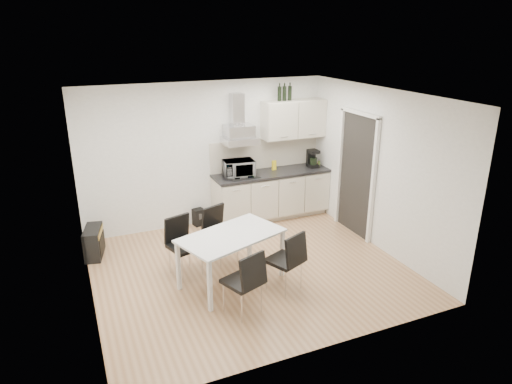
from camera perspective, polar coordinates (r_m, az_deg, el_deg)
ground at (r=7.01m, az=-0.78°, el=-9.62°), size 4.50×4.50×0.00m
wall_back at (r=8.27m, az=-6.17°, el=4.67°), size 4.50×0.10×2.60m
wall_front at (r=4.83m, az=8.38°, el=-6.77°), size 4.50×0.10×2.60m
wall_left at (r=6.04m, az=-20.99°, el=-2.36°), size 0.10×4.00×2.60m
wall_right at (r=7.58m, az=15.10°, el=2.68°), size 0.10×4.00×2.60m
ceiling at (r=6.16m, az=-0.89°, el=11.95°), size 4.50×4.50×0.00m
doorway at (r=8.04m, az=12.33°, el=2.02°), size 0.08×1.04×2.10m
kitchenette at (r=8.58m, az=2.04°, el=2.06°), size 2.22×0.64×2.52m
dining_table at (r=6.38m, az=-3.11°, el=-5.99°), size 1.61×1.24×0.75m
chair_far_left at (r=6.76m, az=-8.86°, el=-6.82°), size 0.57×0.61×0.88m
chair_far_right at (r=7.05m, az=-4.34°, el=-5.45°), size 0.59×0.62×0.88m
chair_near_left at (r=5.83m, az=-1.71°, el=-11.18°), size 0.59×0.62×0.88m
chair_near_right at (r=6.32m, az=3.55°, el=-8.60°), size 0.60×0.63×0.88m
guitar_amp at (r=7.73m, az=-19.62°, el=-5.92°), size 0.37×0.61×0.48m
floor_speaker at (r=8.49m, az=-7.19°, el=-3.12°), size 0.22×0.21×0.32m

